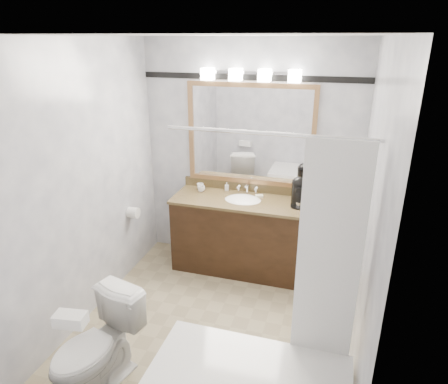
{
  "coord_description": "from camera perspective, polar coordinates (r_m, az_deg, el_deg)",
  "views": [
    {
      "loc": [
        0.94,
        -2.86,
        2.49
      ],
      "look_at": [
        -0.01,
        0.35,
        1.18
      ],
      "focal_mm": 32.0,
      "sensor_mm": 36.0,
      "label": 1
    }
  ],
  "objects": [
    {
      "name": "mirror",
      "position": [
        4.36,
        3.72,
        8.14
      ],
      "size": [
        1.4,
        0.04,
        1.1
      ],
      "color": "#9B7046",
      "rests_on": "room"
    },
    {
      "name": "cup_left",
      "position": [
        4.52,
        -3.27,
        0.47
      ],
      "size": [
        0.1,
        0.1,
        0.07
      ],
      "primitive_type": "imported",
      "rotation": [
        0.0,
        0.0,
        0.25
      ],
      "color": "white",
      "rests_on": "vanity"
    },
    {
      "name": "vanity",
      "position": [
        4.48,
        2.63,
        -5.91
      ],
      "size": [
        1.53,
        0.58,
        0.97
      ],
      "color": "black",
      "rests_on": "ground"
    },
    {
      "name": "soap_bar",
      "position": [
        4.38,
        5.06,
        -0.58
      ],
      "size": [
        0.09,
        0.08,
        0.03
      ],
      "primitive_type": "cube",
      "rotation": [
        0.0,
        0.0,
        0.35
      ],
      "color": "beige",
      "rests_on": "vanity"
    },
    {
      "name": "coffee_maker",
      "position": [
        4.17,
        10.55,
        0.14
      ],
      "size": [
        0.17,
        0.2,
        0.31
      ],
      "rotation": [
        0.0,
        0.0,
        0.31
      ],
      "color": "black",
      "rests_on": "vanity"
    },
    {
      "name": "cup_right",
      "position": [
        4.59,
        -3.42,
        0.79
      ],
      "size": [
        0.08,
        0.08,
        0.07
      ],
      "primitive_type": "imported",
      "rotation": [
        0.0,
        0.0,
        -0.1
      ],
      "color": "white",
      "rests_on": "vanity"
    },
    {
      "name": "toilet",
      "position": [
        3.27,
        -17.89,
        -20.43
      ],
      "size": [
        0.58,
        0.8,
        0.74
      ],
      "primitive_type": "imported",
      "rotation": [
        0.0,
        0.0,
        -0.25
      ],
      "color": "white",
      "rests_on": "ground"
    },
    {
      "name": "vanity_light_bar",
      "position": [
        4.21,
        3.76,
        16.4
      ],
      "size": [
        1.02,
        0.14,
        0.12
      ],
      "color": "silver",
      "rests_on": "room"
    },
    {
      "name": "soap_bottle_a",
      "position": [
        4.55,
        0.39,
        0.8
      ],
      "size": [
        0.05,
        0.05,
        0.09
      ],
      "primitive_type": "imported",
      "rotation": [
        0.0,
        0.0,
        0.31
      ],
      "color": "white",
      "rests_on": "vanity"
    },
    {
      "name": "tissue_box",
      "position": [
        2.89,
        -21.09,
        -16.63
      ],
      "size": [
        0.22,
        0.14,
        0.08
      ],
      "primitive_type": "cube",
      "rotation": [
        0.0,
        0.0,
        0.16
      ],
      "color": "white",
      "rests_on": "toilet"
    },
    {
      "name": "room",
      "position": [
        3.25,
        -1.52,
        -1.1
      ],
      "size": [
        2.42,
        2.62,
        2.52
      ],
      "color": "#9A8B68",
      "rests_on": "ground"
    },
    {
      "name": "accent_stripe",
      "position": [
        4.27,
        3.95,
        16.03
      ],
      "size": [
        2.4,
        0.01,
        0.06
      ],
      "primitive_type": "cube",
      "color": "black",
      "rests_on": "room"
    },
    {
      "name": "tp_roll",
      "position": [
        4.46,
        -12.82,
        -2.89
      ],
      "size": [
        0.11,
        0.12,
        0.12
      ],
      "primitive_type": "cylinder",
      "rotation": [
        0.0,
        1.57,
        0.0
      ],
      "color": "white",
      "rests_on": "room"
    }
  ]
}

